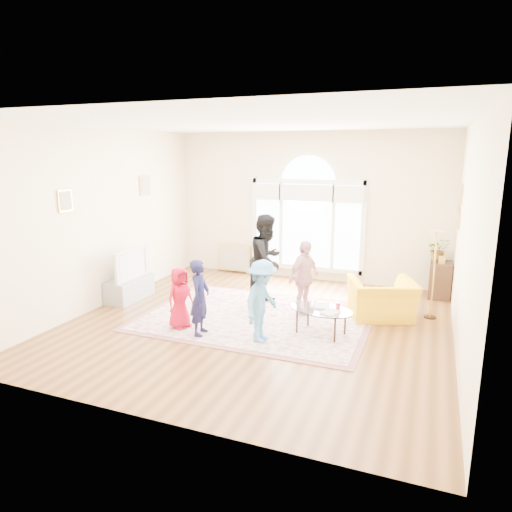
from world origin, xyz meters
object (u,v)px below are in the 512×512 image
at_px(tv_console, 130,289).
at_px(television, 128,263).
at_px(coffee_table, 321,310).
at_px(area_rug, 256,317).
at_px(armchair, 382,299).

xyz_separation_m(tv_console, television, (0.01, 0.00, 0.50)).
bearing_deg(coffee_table, television, -172.41).
relative_size(tv_console, television, 0.99).
height_order(television, coffee_table, television).
bearing_deg(area_rug, tv_console, 178.68).
bearing_deg(television, area_rug, -1.32).
bearing_deg(coffee_table, armchair, 66.92).
bearing_deg(tv_console, coffee_table, -5.68).
height_order(area_rug, tv_console, tv_console).
xyz_separation_m(television, armchair, (4.61, 0.69, -0.37)).
bearing_deg(area_rug, coffee_table, -14.91).
relative_size(television, armchair, 0.98).
distance_m(tv_console, armchair, 4.67).
bearing_deg(coffee_table, area_rug, 178.37).
relative_size(area_rug, television, 3.56).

